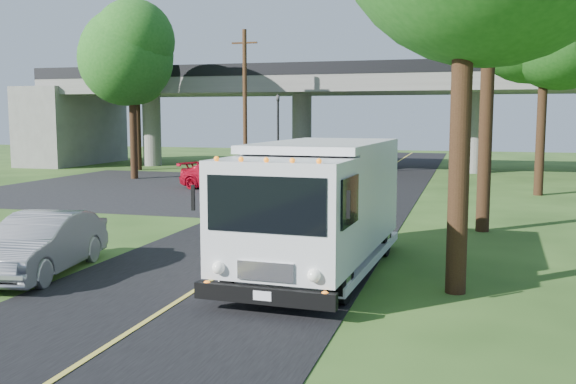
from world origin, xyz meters
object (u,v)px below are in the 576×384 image
at_px(tree_right_far, 551,20).
at_px(traffic_signal, 278,126).
at_px(pedestrian, 228,186).
at_px(tree_left_far, 138,64).
at_px(silver_sedan, 41,244).
at_px(tree_left_lot, 133,47).
at_px(utility_pole, 245,103).
at_px(step_van, 318,203).
at_px(red_sedan, 222,176).

bearing_deg(tree_right_far, traffic_signal, 157.93).
distance_m(traffic_signal, pedestrian, 13.74).
relative_size(traffic_signal, tree_right_far, 0.47).
relative_size(tree_right_far, tree_left_far, 1.11).
height_order(tree_left_far, silver_sedan, tree_left_far).
xyz_separation_m(tree_left_lot, tree_left_far, (-3.00, 6.00, -0.45)).
bearing_deg(utility_pole, pedestrian, -74.03).
bearing_deg(tree_left_far, tree_right_far, -17.10).
distance_m(tree_left_far, step_van, 32.65).
bearing_deg(red_sedan, pedestrian, -140.29).
bearing_deg(tree_left_lot, tree_left_far, 116.57).
relative_size(tree_right_far, red_sedan, 2.27).
bearing_deg(red_sedan, silver_sedan, -156.69).
relative_size(traffic_signal, silver_sedan, 1.16).
xyz_separation_m(utility_pole, silver_sedan, (3.26, -24.00, -3.86)).
distance_m(tree_right_far, tree_left_far, 27.22).
distance_m(tree_right_far, red_sedan, 17.68).
bearing_deg(step_van, utility_pole, 116.47).
relative_size(traffic_signal, tree_left_far, 0.53).
height_order(traffic_signal, silver_sedan, traffic_signal).
bearing_deg(tree_left_far, pedestrian, -50.53).
xyz_separation_m(tree_left_lot, silver_sedan, (9.55, -21.84, -7.17)).
relative_size(step_van, silver_sedan, 1.73).
height_order(tree_left_lot, pedestrian, tree_left_lot).
relative_size(tree_left_lot, silver_sedan, 2.35).
height_order(silver_sedan, pedestrian, pedestrian).
xyz_separation_m(tree_right_far, red_sedan, (-15.86, -1.83, -7.60)).
distance_m(step_van, red_sedan, 18.40).
bearing_deg(utility_pole, silver_sedan, -82.27).
height_order(utility_pole, silver_sedan, utility_pole).
bearing_deg(tree_left_far, step_van, -53.78).
relative_size(tree_left_far, silver_sedan, 2.21).
relative_size(tree_left_lot, tree_left_far, 1.06).
xyz_separation_m(red_sedan, pedestrian, (2.42, -5.42, 0.11)).
xyz_separation_m(tree_left_lot, red_sedan, (7.14, -3.83, -7.20)).
height_order(tree_right_far, step_van, tree_right_far).
bearing_deg(pedestrian, silver_sedan, 97.52).
relative_size(tree_right_far, step_van, 1.42).
relative_size(traffic_signal, tree_left_lot, 0.50).
xyz_separation_m(tree_left_far, silver_sedan, (12.55, -27.84, -6.71)).
height_order(utility_pole, tree_left_lot, tree_left_lot).
relative_size(tree_left_lot, step_van, 1.36).
height_order(red_sedan, pedestrian, pedestrian).
height_order(utility_pole, step_van, utility_pole).
height_order(tree_right_far, tree_left_lot, tree_right_far).
distance_m(traffic_signal, utility_pole, 2.86).
height_order(traffic_signal, step_van, traffic_signal).
distance_m(tree_right_far, tree_left_lot, 23.09).
height_order(traffic_signal, pedestrian, traffic_signal).
distance_m(step_van, silver_sedan, 6.79).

